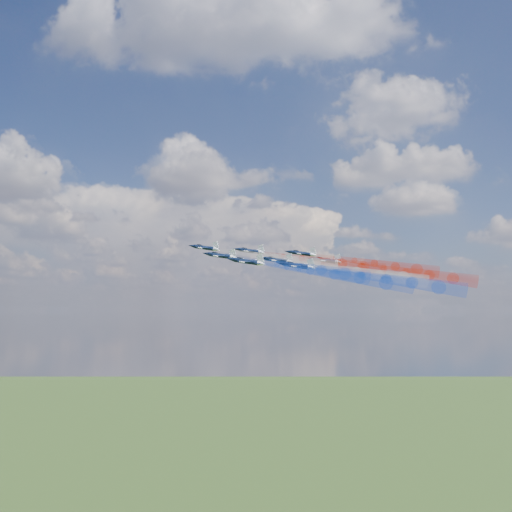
# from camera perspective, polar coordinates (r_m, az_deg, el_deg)

# --- Properties ---
(jet_lead) EXTENTS (13.62, 12.28, 5.87)m
(jet_lead) POSITION_cam_1_polar(r_m,az_deg,el_deg) (171.45, -5.10, 0.82)
(jet_lead) COLOR black
(trail_lead) EXTENTS (35.33, 15.91, 10.17)m
(trail_lead) POSITION_cam_1_polar(r_m,az_deg,el_deg) (160.80, 1.84, -0.17)
(trail_lead) COLOR white
(jet_inner_left) EXTENTS (13.62, 12.28, 5.87)m
(jet_inner_left) POSITION_cam_1_polar(r_m,az_deg,el_deg) (155.49, -3.53, 0.04)
(jet_inner_left) COLOR black
(trail_inner_left) EXTENTS (35.33, 15.91, 10.17)m
(trail_inner_left) POSITION_cam_1_polar(r_m,az_deg,el_deg) (145.60, 4.28, -1.12)
(trail_inner_left) COLOR blue
(jet_inner_right) EXTENTS (13.62, 12.28, 5.87)m
(jet_inner_right) POSITION_cam_1_polar(r_m,az_deg,el_deg) (172.69, -0.62, 0.50)
(jet_inner_right) COLOR black
(trail_inner_right) EXTENTS (35.33, 15.91, 10.17)m
(trail_inner_right) POSITION_cam_1_polar(r_m,az_deg,el_deg) (163.70, 6.50, -0.50)
(trail_inner_right) COLOR red
(jet_outer_left) EXTENTS (13.62, 12.28, 5.87)m
(jet_outer_left) POSITION_cam_1_polar(r_m,az_deg,el_deg) (142.70, -0.94, -0.54)
(jet_outer_left) COLOR black
(trail_outer_left) EXTENTS (35.33, 15.91, 10.17)m
(trail_outer_left) POSITION_cam_1_polar(r_m,az_deg,el_deg) (133.94, 7.76, -1.83)
(trail_outer_left) COLOR blue
(jet_center_third) EXTENTS (13.62, 12.28, 5.87)m
(jet_center_third) POSITION_cam_1_polar(r_m,az_deg,el_deg) (159.74, 2.09, -0.41)
(jet_center_third) COLOR black
(trail_center_third) EXTENTS (35.33, 15.91, 10.17)m
(trail_center_third) POSITION_cam_1_polar(r_m,az_deg,el_deg) (151.94, 9.96, -1.54)
(trail_center_third) COLOR white
(jet_outer_right) EXTENTS (13.62, 12.28, 5.87)m
(jet_outer_right) POSITION_cam_1_polar(r_m,az_deg,el_deg) (177.20, 4.51, 0.26)
(jet_outer_right) COLOR black
(trail_outer_right) EXTENTS (35.33, 15.91, 10.17)m
(trail_outer_right) POSITION_cam_1_polar(r_m,az_deg,el_deg) (170.14, 11.65, -0.71)
(trail_outer_right) COLOR red
(jet_rear_left) EXTENTS (13.62, 12.28, 5.87)m
(jet_rear_left) POSITION_cam_1_polar(r_m,az_deg,el_deg) (145.94, 4.05, -0.96)
(jet_rear_left) COLOR black
(trail_rear_left) EXTENTS (35.33, 15.91, 10.17)m
(trail_rear_left) POSITION_cam_1_polar(r_m,az_deg,el_deg) (139.06, 12.78, -2.22)
(trail_rear_left) COLOR blue
(jet_rear_right) EXTENTS (13.62, 12.28, 5.87)m
(jet_rear_right) POSITION_cam_1_polar(r_m,az_deg,el_deg) (164.58, 6.85, -0.43)
(jet_rear_right) COLOR black
(trail_rear_right) EXTENTS (35.33, 15.91, 10.17)m
(trail_rear_right) POSITION_cam_1_polar(r_m,az_deg,el_deg) (158.56, 14.63, -1.51)
(trail_rear_right) COLOR red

